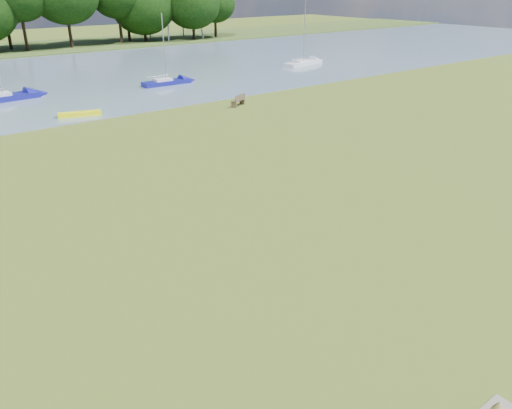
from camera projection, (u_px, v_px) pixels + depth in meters
ground at (190, 243)px, 21.14m from camera, size 220.00×220.00×0.00m
riverbank_bench at (239, 100)px, 43.82m from camera, size 1.74×1.16×1.04m
kayak at (80, 114)px, 40.54m from camera, size 3.48×1.69×0.34m
sailboat_0 at (3, 96)px, 45.52m from camera, size 6.30×2.37×8.79m
sailboat_2 at (166, 81)px, 52.58m from camera, size 5.23×1.52×7.11m
sailboat_5 at (303, 62)px, 64.88m from camera, size 6.27×2.66×7.88m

